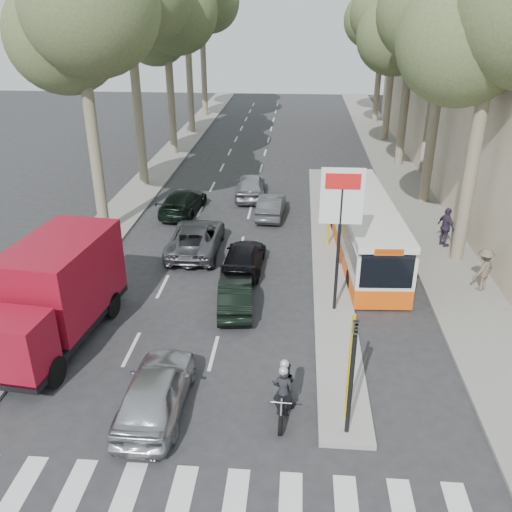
{
  "coord_description": "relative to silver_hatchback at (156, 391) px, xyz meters",
  "views": [
    {
      "loc": [
        1.71,
        -12.87,
        10.58
      ],
      "look_at": [
        0.18,
        6.35,
        1.6
      ],
      "focal_mm": 38.0,
      "sensor_mm": 36.0,
      "label": 1
    }
  ],
  "objects": [
    {
      "name": "sidewalk_right",
      "position": [
        10.68,
        25.94,
        -0.66
      ],
      "size": [
        3.2,
        70.0,
        0.12
      ],
      "primitive_type": "cube",
      "color": "gray",
      "rests_on": "ground"
    },
    {
      "name": "queue_car_c",
      "position": [
        0.98,
        19.08,
        0.01
      ],
      "size": [
        1.95,
        4.38,
        1.47
      ],
      "primitive_type": "imported",
      "rotation": [
        0.0,
        0.0,
        3.19
      ],
      "color": "#95979D",
      "rests_on": "ground"
    },
    {
      "name": "tree_r_c",
      "position": [
        11.1,
        27.05,
        8.97
      ],
      "size": [
        7.4,
        7.2,
        13.32
      ],
      "color": "#6B604C",
      "rests_on": "ground"
    },
    {
      "name": "billboard",
      "position": [
        5.33,
        5.94,
        2.98
      ],
      "size": [
        1.5,
        12.1,
        5.6
      ],
      "color": "yellow",
      "rests_on": "ground"
    },
    {
      "name": "building_far",
      "position": [
        17.58,
        34.94,
        7.28
      ],
      "size": [
        11.0,
        20.0,
        16.0
      ],
      "primitive_type": "cube",
      "color": "#B7A88E",
      "rests_on": "ground"
    },
    {
      "name": "silver_hatchback",
      "position": [
        0.0,
        0.0,
        0.0
      ],
      "size": [
        1.74,
        4.25,
        1.44
      ],
      "primitive_type": "imported",
      "rotation": [
        0.0,
        0.0,
        3.13
      ],
      "color": "#AEB0B6",
      "rests_on": "ground"
    },
    {
      "name": "queue_car_e",
      "position": [
        -2.52,
        16.1,
        -0.07
      ],
      "size": [
        2.25,
        4.64,
        1.3
      ],
      "primitive_type": "imported",
      "rotation": [
        0.0,
        0.0,
        3.05
      ],
      "color": "black",
      "rests_on": "ground"
    },
    {
      "name": "ground",
      "position": [
        2.08,
        0.94,
        -0.72
      ],
      "size": [
        120.0,
        120.0,
        0.0
      ],
      "primitive_type": "plane",
      "color": "#28282B",
      "rests_on": "ground"
    },
    {
      "name": "queue_car_b",
      "position": [
        1.58,
        9.25,
        -0.14
      ],
      "size": [
        1.77,
        4.09,
        1.17
      ],
      "primitive_type": "imported",
      "rotation": [
        0.0,
        0.0,
        3.11
      ],
      "color": "black",
      "rests_on": "ground"
    },
    {
      "name": "traffic_light_island",
      "position": [
        5.33,
        -0.56,
        1.76
      ],
      "size": [
        0.16,
        0.41,
        3.6
      ],
      "color": "black",
      "rests_on": "ground"
    },
    {
      "name": "queue_car_a",
      "position": [
        -0.86,
        11.06,
        -0.03
      ],
      "size": [
        2.37,
        5.0,
        1.38
      ],
      "primitive_type": "imported",
      "rotation": [
        0.0,
        0.0,
        3.16
      ],
      "color": "#4E5056",
      "rests_on": "ground"
    },
    {
      "name": "pedestrian_near",
      "position": [
        10.83,
        12.34,
        0.35
      ],
      "size": [
        0.95,
        1.24,
        1.9
      ],
      "primitive_type": "imported",
      "rotation": [
        0.0,
        0.0,
        1.99
      ],
      "color": "#392E45",
      "rests_on": "sidewalk_right"
    },
    {
      "name": "tree_r_a",
      "position": [
        11.2,
        11.05,
        9.66
      ],
      "size": [
        7.4,
        7.2,
        14.1
      ],
      "color": "#6B604C",
      "rests_on": "ground"
    },
    {
      "name": "pedestrian_far",
      "position": [
        11.29,
        8.02,
        0.29
      ],
      "size": [
        1.2,
        1.14,
        1.78
      ],
      "primitive_type": "imported",
      "rotation": [
        0.0,
        0.0,
        3.86
      ],
      "color": "brown",
      "rests_on": "sidewalk_right"
    },
    {
      "name": "tree_r_e",
      "position": [
        11.3,
        43.05,
        9.66
      ],
      "size": [
        7.4,
        7.2,
        14.1
      ],
      "color": "#6B604C",
      "rests_on": "ground"
    },
    {
      "name": "dark_hatchback",
      "position": [
        1.58,
        5.94,
        -0.13
      ],
      "size": [
        1.62,
        3.71,
        1.19
      ],
      "primitive_type": "imported",
      "rotation": [
        0.0,
        0.0,
        3.24
      ],
      "color": "black",
      "rests_on": "ground"
    },
    {
      "name": "queue_car_d",
      "position": [
        2.4,
        15.94,
        -0.11
      ],
      "size": [
        1.51,
        3.81,
        1.23
      ],
      "primitive_type": "imported",
      "rotation": [
        0.0,
        0.0,
        3.09
      ],
      "color": "#4B4D52",
      "rests_on": "ground"
    },
    {
      "name": "red_truck",
      "position": [
        -4.2,
        3.39,
        1.1
      ],
      "size": [
        3.09,
        6.67,
        3.44
      ],
      "rotation": [
        0.0,
        0.0,
        -0.11
      ],
      "color": "black",
      "rests_on": "ground"
    },
    {
      "name": "tree_l_a",
      "position": [
        -5.8,
        13.05,
        9.66
      ],
      "size": [
        7.4,
        7.2,
        14.1
      ],
      "color": "#6B604C",
      "rests_on": "ground"
    },
    {
      "name": "motorcycle",
      "position": [
        3.58,
        0.29,
        0.04
      ],
      "size": [
        0.73,
        1.98,
        1.68
      ],
      "rotation": [
        0.0,
        0.0,
        -0.05
      ],
      "color": "black",
      "rests_on": "ground"
    },
    {
      "name": "median_left",
      "position": [
        -5.92,
        28.94,
        -0.66
      ],
      "size": [
        2.4,
        64.0,
        0.12
      ],
      "primitive_type": "cube",
      "color": "gray",
      "rests_on": "ground"
    },
    {
      "name": "tree_l_c",
      "position": [
        -5.7,
        29.05,
        9.32
      ],
      "size": [
        7.4,
        7.2,
        13.71
      ],
      "color": "#6B604C",
      "rests_on": "ground"
    },
    {
      "name": "city_bus",
      "position": [
        6.88,
        11.17,
        0.7
      ],
      "size": [
        2.79,
        10.32,
        2.69
      ],
      "rotation": [
        0.0,
        0.0,
        0.06
      ],
      "color": "#EF530D",
      "rests_on": "ground"
    },
    {
      "name": "tree_l_e",
      "position": [
        -5.9,
        45.05,
        10.01
      ],
      "size": [
        7.4,
        7.2,
        14.49
      ],
      "color": "#6B604C",
      "rests_on": "ground"
    },
    {
      "name": "traffic_island",
      "position": [
        5.33,
        11.94,
        -0.64
      ],
      "size": [
        1.5,
        26.0,
        0.16
      ],
      "primitive_type": "cube",
      "color": "gray",
      "rests_on": "ground"
    }
  ]
}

